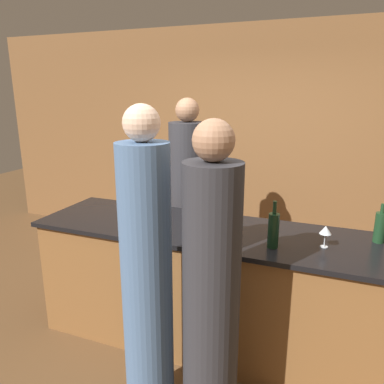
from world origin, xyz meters
name	(u,v)px	position (x,y,z in m)	size (l,w,h in m)	color
ground_plane	(211,340)	(0.00, 0.00, 0.00)	(14.00, 14.00, 0.00)	brown
back_wall	(266,143)	(0.00, 2.08, 1.40)	(8.00, 0.06, 2.80)	brown
bar_counter	(212,287)	(0.00, 0.00, 0.50)	(2.83, 0.80, 0.99)	brown
bartender	(188,204)	(-0.53, 0.77, 0.91)	(0.36, 0.36, 1.96)	#2D2D33
guest_0	(147,280)	(-0.15, -0.78, 0.93)	(0.31, 0.31, 1.96)	#4C6B93
guest_1	(211,298)	(0.25, -0.77, 0.89)	(0.33, 0.33, 1.89)	#2D2D33
wine_bottle_0	(380,227)	(1.16, 0.19, 1.11)	(0.08, 0.08, 0.28)	#19381E
wine_bottle_1	(273,230)	(0.49, -0.18, 1.12)	(0.07, 0.07, 0.33)	black
wine_glass_0	(146,220)	(-0.43, -0.28, 1.11)	(0.08, 0.08, 0.15)	silver
wine_glass_1	(151,213)	(-0.45, -0.15, 1.12)	(0.08, 0.08, 0.16)	silver
wine_glass_2	(326,231)	(0.81, -0.04, 1.11)	(0.08, 0.08, 0.15)	silver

